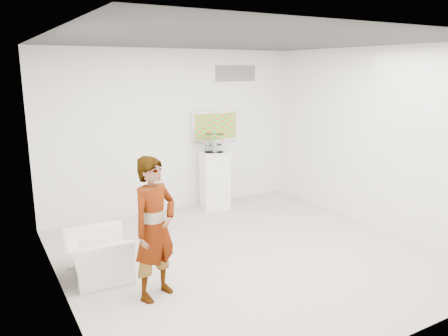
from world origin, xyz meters
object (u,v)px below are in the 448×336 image
at_px(tv, 215,126).
at_px(pedestal, 215,180).
at_px(person, 155,228).
at_px(armchair, 98,256).
at_px(floor_uplight, 216,197).

xyz_separation_m(tv, pedestal, (-0.18, -0.32, -0.99)).
distance_m(tv, person, 3.83).
xyz_separation_m(person, pedestal, (2.22, 2.59, -0.29)).
distance_m(tv, armchair, 3.75).
bearing_deg(person, floor_uplight, 26.70).
relative_size(tv, floor_uplight, 3.79).
height_order(tv, floor_uplight, tv).
xyz_separation_m(tv, floor_uplight, (-0.04, -0.10, -1.42)).
bearing_deg(pedestal, tv, 60.48).
height_order(person, pedestal, person).
relative_size(tv, pedestal, 0.90).
distance_m(person, pedestal, 3.42).
bearing_deg(tv, pedestal, -119.52).
relative_size(armchair, floor_uplight, 3.38).
distance_m(armchair, floor_uplight, 3.45).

